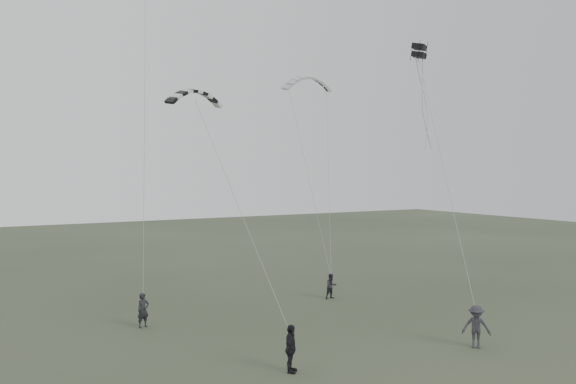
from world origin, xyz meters
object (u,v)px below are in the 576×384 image
flyer_far (476,327)px  flyer_right (331,286)px  flyer_center (291,349)px  flyer_left (143,310)px  kite_box (419,51)px  kite_pale_large (308,77)px  kite_striped (195,91)px

flyer_far → flyer_right: bearing=135.6°
flyer_right → flyer_center: size_ratio=0.82×
flyer_left → flyer_center: size_ratio=0.92×
flyer_right → kite_box: 14.93m
flyer_left → kite_pale_large: bearing=9.0°
flyer_far → kite_box: (1.82, 5.76, 13.53)m
flyer_far → kite_box: 14.82m
flyer_right → kite_box: kite_box is taller
flyer_far → kite_pale_large: bearing=130.2°
flyer_left → kite_pale_large: 20.13m
flyer_left → flyer_right: bearing=-11.6°
flyer_left → kite_pale_large: kite_pale_large is taller
kite_striped → flyer_right: bearing=10.0°
flyer_far → flyer_left: bearing=-176.7°
flyer_center → kite_pale_large: kite_pale_large is taller
flyer_far → kite_striped: (-10.26, 7.96, 10.76)m
flyer_center → kite_pale_large: 22.84m
kite_striped → kite_box: (12.08, -2.20, 2.77)m
flyer_left → kite_pale_large: size_ratio=0.49×
flyer_center → flyer_far: 8.90m
flyer_center → flyer_far: bearing=-55.9°
kite_pale_large → flyer_left: bearing=-146.5°
flyer_left → kite_striped: bearing=-72.1°
flyer_right → kite_striped: kite_striped is taller
kite_pale_large → kite_box: (0.38, -10.86, -0.14)m
kite_box → flyer_center: bearing=171.8°
flyer_left → kite_box: kite_box is taller
flyer_center → flyer_far: size_ratio=0.98×
flyer_left → kite_striped: size_ratio=0.63×
flyer_center → kite_pale_large: (10.22, 15.16, 13.69)m
flyer_right → flyer_far: (0.09, -11.36, 0.18)m
flyer_left → flyer_center: 9.86m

